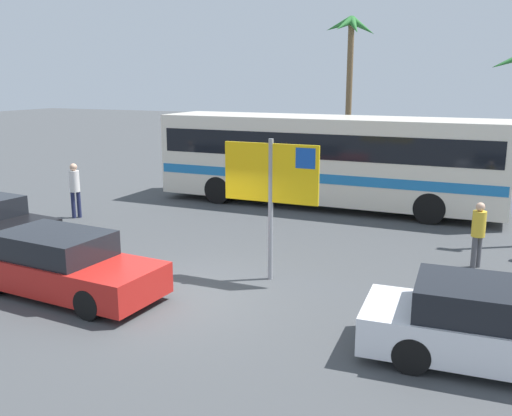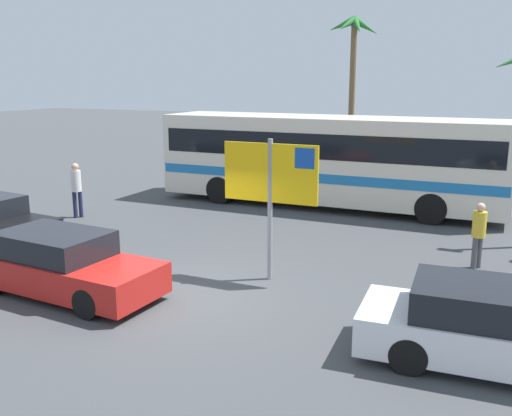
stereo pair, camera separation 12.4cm
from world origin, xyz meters
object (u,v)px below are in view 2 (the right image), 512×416
car_red (62,264)px  pedestrian_crossing_lot (479,230)px  car_white (503,330)px  pedestrian_near_sign (76,185)px  ferry_sign (272,179)px  bus_front_coach (329,157)px

car_red → pedestrian_crossing_lot: size_ratio=2.75×
car_white → pedestrian_near_sign: size_ratio=2.56×
ferry_sign → car_white: bearing=-25.0°
bus_front_coach → car_red: bus_front_coach is taller
bus_front_coach → pedestrian_crossing_lot: bus_front_coach is taller
ferry_sign → car_white: 5.60m
bus_front_coach → car_white: bus_front_coach is taller
ferry_sign → pedestrian_near_sign: 8.67m
pedestrian_near_sign → pedestrian_crossing_lot: bearing=-139.8°
car_white → pedestrian_crossing_lot: size_ratio=2.86×
car_white → pedestrian_crossing_lot: bearing=94.3°
car_red → ferry_sign: bearing=38.9°
car_white → pedestrian_crossing_lot: (-0.66, 4.96, 0.31)m
car_red → pedestrian_near_sign: 6.99m
car_white → pedestrian_near_sign: bearing=155.4°
pedestrian_near_sign → ferry_sign: bearing=-158.6°
bus_front_coach → pedestrian_crossing_lot: size_ratio=7.46×
car_red → pedestrian_crossing_lot: 9.55m
car_white → pedestrian_near_sign: (-12.95, 5.05, 0.44)m
pedestrian_crossing_lot → pedestrian_near_sign: bearing=-148.1°
pedestrian_crossing_lot → ferry_sign: bearing=-114.6°
car_white → car_red: size_ratio=1.04×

